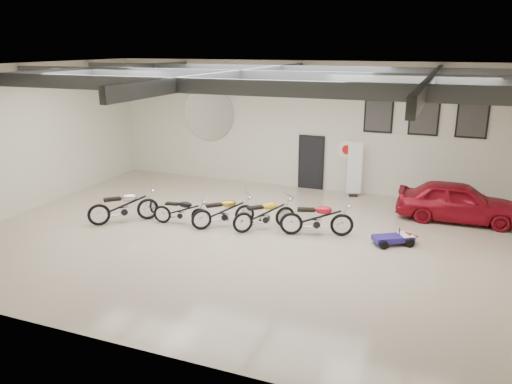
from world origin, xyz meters
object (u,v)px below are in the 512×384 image
at_px(motorcycle_yellow, 264,214).
at_px(motorcycle_red, 317,218).
at_px(motorcycle_black, 181,210).
at_px(banner_stand, 355,171).
at_px(motorcycle_gold, 223,211).
at_px(go_kart, 397,236).
at_px(motorcycle_silver, 123,205).
at_px(vintage_car, 458,201).

distance_m(motorcycle_yellow, motorcycle_red, 1.64).
bearing_deg(motorcycle_black, banner_stand, 38.59).
xyz_separation_m(motorcycle_gold, motorcycle_yellow, (1.29, 0.24, 0.00)).
height_order(motorcycle_yellow, motorcycle_red, motorcycle_red).
height_order(banner_stand, go_kart, banner_stand).
xyz_separation_m(motorcycle_black, go_kart, (6.67, 0.81, -0.22)).
relative_size(motorcycle_black, motorcycle_red, 0.84).
xyz_separation_m(banner_stand, go_kart, (2.09, -4.34, -0.75)).
distance_m(banner_stand, motorcycle_red, 4.52).
bearing_deg(motorcycle_silver, motorcycle_gold, -29.75).
height_order(motorcycle_gold, motorcycle_yellow, motorcycle_yellow).
xyz_separation_m(motorcycle_gold, vintage_car, (6.89, 3.36, 0.13)).
xyz_separation_m(motorcycle_yellow, vintage_car, (5.60, 3.12, 0.12)).
bearing_deg(motorcycle_red, motorcycle_black, 171.46).
bearing_deg(vintage_car, motorcycle_black, 112.08).
distance_m(banner_stand, vintage_car, 4.00).
height_order(banner_stand, motorcycle_silver, banner_stand).
relative_size(motorcycle_gold, vintage_car, 0.53).
distance_m(go_kart, vintage_car, 3.28).
relative_size(motorcycle_silver, motorcycle_black, 1.22).
height_order(motorcycle_black, vintage_car, vintage_car).
relative_size(motorcycle_silver, go_kart, 1.57).
relative_size(banner_stand, go_kart, 1.43).
bearing_deg(vintage_car, go_kart, 149.00).
bearing_deg(motorcycle_red, go_kart, -13.34).
bearing_deg(motorcycle_yellow, go_kart, -39.89).
xyz_separation_m(banner_stand, motorcycle_silver, (-6.40, -5.66, -0.43)).
relative_size(motorcycle_silver, motorcycle_gold, 1.09).
height_order(motorcycle_silver, motorcycle_black, motorcycle_silver).
relative_size(motorcycle_gold, motorcycle_yellow, 0.99).
xyz_separation_m(motorcycle_silver, vintage_car, (10.08, 4.16, 0.08)).
xyz_separation_m(motorcycle_gold, motorcycle_red, (2.93, 0.37, 0.04)).
bearing_deg(go_kart, motorcycle_red, 151.90).
distance_m(banner_stand, motorcycle_gold, 5.84).
bearing_deg(motorcycle_gold, vintage_car, -15.37).
bearing_deg(vintage_car, motorcycle_red, 125.39).
bearing_deg(motorcycle_gold, banner_stand, 15.23).
bearing_deg(motorcycle_red, banner_stand, 69.42).
distance_m(banner_stand, motorcycle_black, 6.90).
height_order(motorcycle_yellow, vintage_car, vintage_car).
height_order(motorcycle_silver, motorcycle_red, motorcycle_silver).
relative_size(motorcycle_gold, motorcycle_red, 0.93).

